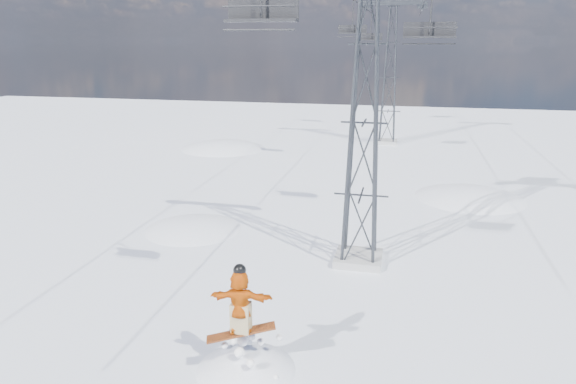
# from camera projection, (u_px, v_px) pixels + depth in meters

# --- Properties ---
(snow_terrain) EXTENTS (39.00, 37.00, 22.00)m
(snow_terrain) POSITION_uv_depth(u_px,v_px,m) (292.00, 304.00, 36.46)
(snow_terrain) COLOR white
(snow_terrain) RESTS_ON ground
(lift_tower_near) EXTENTS (5.20, 1.80, 11.43)m
(lift_tower_near) POSITION_uv_depth(u_px,v_px,m) (364.00, 124.00, 18.64)
(lift_tower_near) COLOR #999999
(lift_tower_near) RESTS_ON ground
(lift_tower_far) EXTENTS (5.20, 1.80, 11.43)m
(lift_tower_far) POSITION_uv_depth(u_px,v_px,m) (390.00, 78.00, 42.02)
(lift_tower_far) COLOR #999999
(lift_tower_far) RESTS_ON ground
(lift_chair_near) EXTENTS (1.83, 0.53, 2.27)m
(lift_chair_near) POSITION_uv_depth(u_px,v_px,m) (262.00, 12.00, 12.74)
(lift_chair_near) COLOR black
(lift_chair_near) RESTS_ON ground
(lift_chair_mid) EXTENTS (2.13, 0.61, 2.64)m
(lift_chair_mid) POSITION_uv_depth(u_px,v_px,m) (430.00, 31.00, 21.14)
(lift_chair_mid) COLOR black
(lift_chair_mid) RESTS_ON ground
(lift_chair_far) EXTENTS (1.83, 0.53, 2.27)m
(lift_chair_far) POSITION_uv_depth(u_px,v_px,m) (352.00, 30.00, 32.80)
(lift_chair_far) COLOR black
(lift_chair_far) RESTS_ON ground
(lift_chair_extra) EXTENTS (2.16, 0.62, 2.68)m
(lift_chair_extra) POSITION_uv_depth(u_px,v_px,m) (371.00, 37.00, 48.27)
(lift_chair_extra) COLOR black
(lift_chair_extra) RESTS_ON ground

